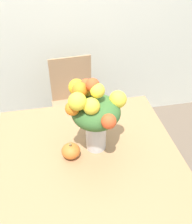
% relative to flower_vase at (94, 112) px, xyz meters
% --- Properties ---
extents(ground_plane, '(12.00, 12.00, 0.00)m').
position_rel_flower_vase_xyz_m(ground_plane, '(-0.06, -0.07, -1.05)').
color(ground_plane, brown).
extents(dining_table, '(1.15, 1.11, 0.77)m').
position_rel_flower_vase_xyz_m(dining_table, '(-0.06, -0.07, -0.38)').
color(dining_table, '#9E754C').
rests_on(dining_table, ground_plane).
extents(flower_vase, '(0.36, 0.38, 0.50)m').
position_rel_flower_vase_xyz_m(flower_vase, '(0.00, 0.00, 0.00)').
color(flower_vase, silver).
rests_on(flower_vase, dining_table).
extents(pumpkin, '(0.11, 0.11, 0.10)m').
position_rel_flower_vase_xyz_m(pumpkin, '(-0.16, -0.06, -0.23)').
color(pumpkin, orange).
rests_on(pumpkin, dining_table).
extents(dining_chair_near_window, '(0.44, 0.44, 0.92)m').
position_rel_flower_vase_xyz_m(dining_chair_near_window, '(-0.03, 0.87, -0.57)').
color(dining_chair_near_window, '#9E7A56').
rests_on(dining_chair_near_window, ground_plane).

